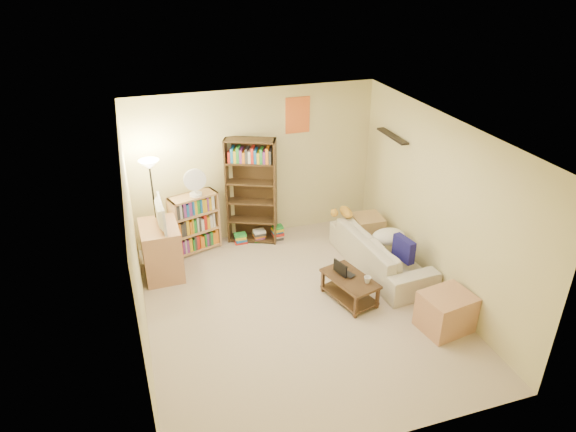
{
  "coord_description": "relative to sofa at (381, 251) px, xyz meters",
  "views": [
    {
      "loc": [
        -1.87,
        -5.33,
        4.33
      ],
      "look_at": [
        0.08,
        0.74,
        1.05
      ],
      "focal_mm": 32.0,
      "sensor_mm": 36.0,
      "label": 1
    }
  ],
  "objects": [
    {
      "name": "tv_remote",
      "position": [
        -0.77,
        -0.32,
        0.08
      ],
      "size": [
        0.12,
        0.15,
        0.02
      ],
      "primitive_type": "cube",
      "rotation": [
        0.0,
        0.0,
        0.57
      ],
      "color": "black",
      "rests_on": "coffee_table"
    },
    {
      "name": "coffee_table",
      "position": [
        -0.78,
        -0.6,
        -0.06
      ],
      "size": [
        0.66,
        0.91,
        0.36
      ],
      "rotation": [
        0.0,
        0.0,
        0.27
      ],
      "color": "#492F1C",
      "rests_on": "ground"
    },
    {
      "name": "cream_blanket",
      "position": [
        0.14,
        0.06,
        0.21
      ],
      "size": [
        0.53,
        0.38,
        0.23
      ],
      "primitive_type": "ellipsoid",
      "color": "silver",
      "rests_on": "sofa"
    },
    {
      "name": "tall_bookshelf",
      "position": [
        -1.65,
        1.43,
        0.65
      ],
      "size": [
        0.84,
        0.56,
        1.78
      ],
      "rotation": [
        0.0,
        0.0,
        -0.41
      ],
      "color": "#422D19",
      "rests_on": "ground"
    },
    {
      "name": "laptop_screen",
      "position": [
        -0.89,
        -0.5,
        0.18
      ],
      "size": [
        0.08,
        0.26,
        0.18
      ],
      "primitive_type": "cube",
      "rotation": [
        0.0,
        0.0,
        0.27
      ],
      "color": "white",
      "rests_on": "laptop"
    },
    {
      "name": "sofa",
      "position": [
        0.0,
        0.0,
        0.0
      ],
      "size": [
        2.08,
        1.07,
        0.57
      ],
      "primitive_type": "imported",
      "rotation": [
        0.0,
        0.0,
        1.65
      ],
      "color": "beige",
      "rests_on": "ground"
    },
    {
      "name": "room",
      "position": [
        -1.51,
        -0.59,
        1.34
      ],
      "size": [
        4.5,
        4.54,
        2.52
      ],
      "color": "#CAAC97",
      "rests_on": "ground"
    },
    {
      "name": "short_bookshelf",
      "position": [
        -2.59,
        1.41,
        0.2
      ],
      "size": [
        0.81,
        0.52,
        0.97
      ],
      "rotation": [
        0.0,
        0.0,
        0.32
      ],
      "color": "tan",
      "rests_on": "ground"
    },
    {
      "name": "tv_stand",
      "position": [
        -3.18,
        0.85,
        0.12
      ],
      "size": [
        0.56,
        0.77,
        0.81
      ],
      "primitive_type": "cube",
      "rotation": [
        0.0,
        0.0,
        0.02
      ],
      "color": "tan",
      "rests_on": "ground"
    },
    {
      "name": "laptop",
      "position": [
        -0.78,
        -0.47,
        0.09
      ],
      "size": [
        0.48,
        0.46,
        0.02
      ],
      "primitive_type": "imported",
      "rotation": [
        0.0,
        0.0,
        2.06
      ],
      "color": "black",
      "rests_on": "coffee_table"
    },
    {
      "name": "tabby_cat",
      "position": [
        -0.31,
        0.73,
        0.36
      ],
      "size": [
        0.45,
        0.19,
        0.16
      ],
      "color": "#BF8628",
      "rests_on": "sofa"
    },
    {
      "name": "television",
      "position": [
        -3.18,
        0.85,
        0.72
      ],
      "size": [
        0.7,
        0.13,
        0.4
      ],
      "primitive_type": "imported",
      "rotation": [
        0.0,
        0.0,
        1.6
      ],
      "color": "black",
      "rests_on": "tv_stand"
    },
    {
      "name": "desk_fan",
      "position": [
        -2.54,
        1.36,
        0.92
      ],
      "size": [
        0.35,
        0.19,
        0.45
      ],
      "color": "white",
      "rests_on": "short_bookshelf"
    },
    {
      "name": "floor_lamp",
      "position": [
        -3.18,
        1.15,
        1.08
      ],
      "size": [
        0.29,
        0.29,
        1.72
      ],
      "color": "black",
      "rests_on": "ground"
    },
    {
      "name": "mug",
      "position": [
        -0.61,
        -0.78,
        0.12
      ],
      "size": [
        0.17,
        0.17,
        0.09
      ],
      "primitive_type": "imported",
      "rotation": [
        0.0,
        0.0,
        0.44
      ],
      "color": "silver",
      "rests_on": "coffee_table"
    },
    {
      "name": "navy_pillow",
      "position": [
        0.13,
        -0.42,
        0.26
      ],
      "size": [
        0.18,
        0.39,
        0.34
      ],
      "primitive_type": "cube",
      "rotation": [
        0.0,
        0.0,
        1.75
      ],
      "color": "navy",
      "rests_on": "sofa"
    },
    {
      "name": "side_table",
      "position": [
        0.1,
        0.7,
        -0.03
      ],
      "size": [
        0.48,
        0.48,
        0.52
      ],
      "primitive_type": "cube",
      "rotation": [
        0.0,
        0.0,
        -0.05
      ],
      "color": "tan",
      "rests_on": "ground"
    },
    {
      "name": "book_stacks",
      "position": [
        -1.52,
        1.35,
        -0.18
      ],
      "size": [
        0.83,
        0.21,
        0.25
      ],
      "color": "red",
      "rests_on": "ground"
    },
    {
      "name": "end_cabinet",
      "position": [
        0.14,
        -1.54,
        -0.03
      ],
      "size": [
        0.69,
        0.6,
        0.51
      ],
      "primitive_type": "cube",
      "rotation": [
        0.0,
        0.0,
        0.16
      ],
      "color": "tan",
      "rests_on": "ground"
    }
  ]
}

